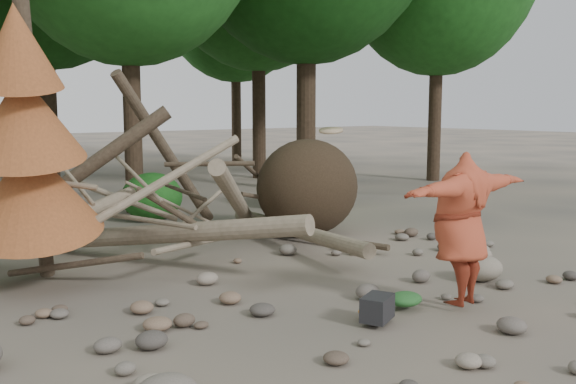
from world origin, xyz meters
TOP-DOWN VIEW (x-y plane):
  - ground at (0.00, 0.00)m, footprint 120.00×120.00m
  - deadfall_pile at (2.02, 4.24)m, footprint 8.55×5.24m
  - dead_conifer at (-3.12, 3.37)m, footprint 2.06×2.16m
  - bush_mid at (0.80, 7.80)m, footprint 1.40×1.40m
  - bush_right at (5.00, 7.00)m, footprint 2.00×2.00m
  - frisbee_thrower at (1.06, -0.71)m, footprint 3.73×0.78m
  - backpack at (-0.20, -0.49)m, footprint 0.53×0.46m
  - cloth_green at (0.50, -0.29)m, footprint 0.48×0.40m
  - cloth_orange at (-0.15, -0.28)m, footprint 0.28×0.23m
  - boulder_mid_right at (2.48, -0.04)m, footprint 0.65×0.59m

SIDE VIEW (x-z plane):
  - ground at x=0.00m, z-range 0.00..0.00m
  - cloth_orange at x=-0.15m, z-range 0.00..0.10m
  - cloth_green at x=0.50m, z-range 0.00..0.18m
  - backpack at x=-0.20m, z-range 0.00..0.30m
  - boulder_mid_right at x=2.48m, z-range 0.00..0.39m
  - bush_mid at x=0.80m, z-range 0.00..1.12m
  - bush_right at x=5.00m, z-range 0.00..1.60m
  - deadfall_pile at x=2.02m, z-range -0.70..2.60m
  - frisbee_thrower at x=1.06m, z-range -0.10..2.24m
  - dead_conifer at x=-3.12m, z-range -0.06..4.29m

